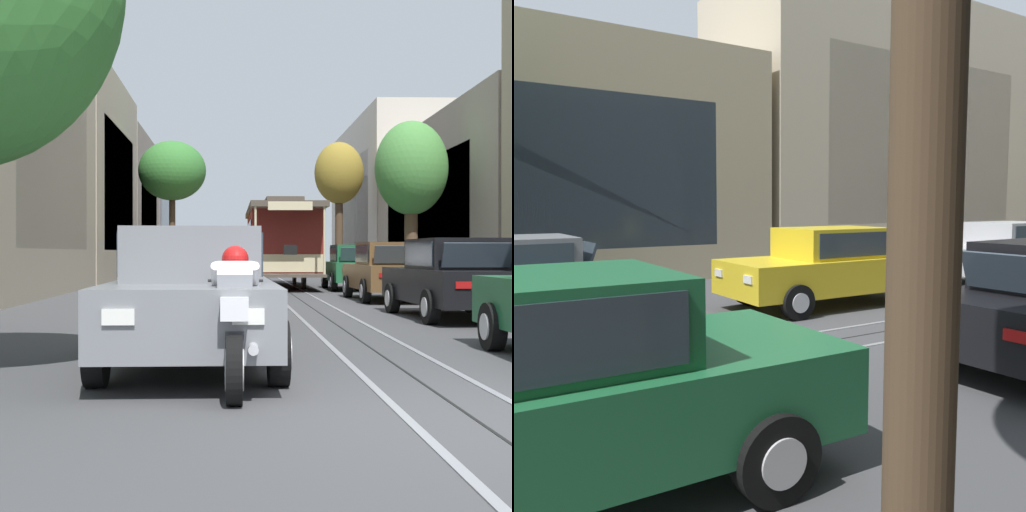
{
  "view_description": "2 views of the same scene",
  "coord_description": "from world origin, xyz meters",
  "views": [
    {
      "loc": [
        -1.9,
        -5.84,
        1.3
      ],
      "look_at": [
        -0.71,
        31.23,
        1.15
      ],
      "focal_mm": 53.7,
      "sensor_mm": 36.0,
      "label": 1
    },
    {
      "loc": [
        6.34,
        2.2,
        2.05
      ],
      "look_at": [
        -1.45,
        7.15,
        1.18
      ],
      "focal_mm": 38.36,
      "sensor_mm": 36.0,
      "label": 2
    }
  ],
  "objects": [
    {
      "name": "parked_car_yellow_second_left",
      "position": [
        -2.35,
        9.12,
        0.8
      ],
      "size": [
        2.01,
        4.37,
        1.58
      ],
      "color": "gold",
      "rests_on": "ground"
    },
    {
      "name": "parked_car_silver_mid_left",
      "position": [
        -2.48,
        15.31,
        0.8
      ],
      "size": [
        2.06,
        4.39,
        1.58
      ],
      "color": "#B7B7BC",
      "rests_on": "ground"
    },
    {
      "name": "parked_car_green_near_right",
      "position": [
        2.43,
        2.8,
        0.8
      ],
      "size": [
        2.03,
        4.37,
        1.58
      ],
      "color": "#1E6038",
      "rests_on": "ground"
    }
  ]
}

